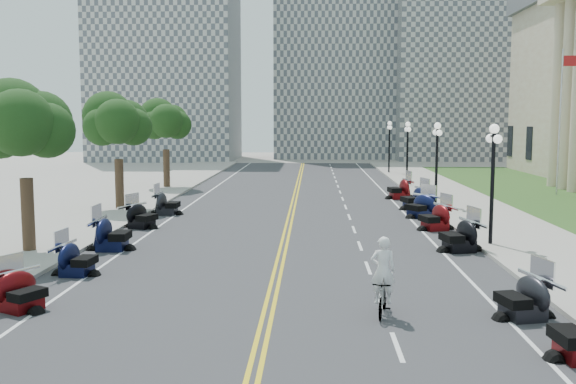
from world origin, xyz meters
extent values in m
plane|color=gray|center=(0.00, 0.00, 0.00)|extent=(160.00, 160.00, 0.00)
cube|color=#333335|center=(0.00, 10.00, 0.00)|extent=(16.00, 90.00, 0.01)
cube|color=yellow|center=(-0.12, 10.00, 0.01)|extent=(0.12, 90.00, 0.00)
cube|color=yellow|center=(0.12, 10.00, 0.01)|extent=(0.12, 90.00, 0.00)
cube|color=white|center=(6.40, 10.00, 0.01)|extent=(0.12, 90.00, 0.00)
cube|color=white|center=(-6.40, 10.00, 0.01)|extent=(0.12, 90.00, 0.00)
cube|color=white|center=(3.20, -8.00, 0.01)|extent=(0.12, 2.00, 0.00)
cube|color=white|center=(3.20, -4.00, 0.01)|extent=(0.12, 2.00, 0.00)
cube|color=white|center=(3.20, 0.00, 0.01)|extent=(0.12, 2.00, 0.00)
cube|color=white|center=(3.20, 4.00, 0.01)|extent=(0.12, 2.00, 0.00)
cube|color=white|center=(3.20, 8.00, 0.01)|extent=(0.12, 2.00, 0.00)
cube|color=white|center=(3.20, 12.00, 0.01)|extent=(0.12, 2.00, 0.00)
cube|color=white|center=(3.20, 16.00, 0.01)|extent=(0.12, 2.00, 0.00)
cube|color=white|center=(3.20, 20.00, 0.01)|extent=(0.12, 2.00, 0.00)
cube|color=white|center=(3.20, 24.00, 0.01)|extent=(0.12, 2.00, 0.00)
cube|color=white|center=(3.20, 28.00, 0.01)|extent=(0.12, 2.00, 0.00)
cube|color=white|center=(3.20, 32.00, 0.01)|extent=(0.12, 2.00, 0.00)
cube|color=white|center=(3.20, 36.00, 0.01)|extent=(0.12, 2.00, 0.00)
cube|color=white|center=(3.20, 40.00, 0.01)|extent=(0.12, 2.00, 0.00)
cube|color=white|center=(3.20, 44.00, 0.01)|extent=(0.12, 2.00, 0.00)
cube|color=white|center=(3.20, 48.00, 0.01)|extent=(0.12, 2.00, 0.00)
cube|color=white|center=(3.20, 52.00, 0.01)|extent=(0.12, 2.00, 0.00)
cube|color=#9E9991|center=(10.50, 10.00, 0.07)|extent=(5.00, 90.00, 0.15)
cube|color=#9E9991|center=(-10.50, 10.00, 0.07)|extent=(5.00, 90.00, 0.15)
cube|color=#356023|center=(17.50, 18.00, 0.05)|extent=(9.00, 60.00, 0.10)
cube|color=gray|center=(-18.00, 62.00, 13.00)|extent=(18.00, 14.00, 26.00)
cube|color=gray|center=(4.00, 68.00, 15.00)|extent=(16.00, 12.00, 30.00)
cube|color=gray|center=(22.00, 65.00, 11.00)|extent=(20.00, 14.00, 22.00)
imported|color=#A51414|center=(3.10, -5.62, 0.51)|extent=(0.81, 1.76, 1.02)
imported|color=silver|center=(3.10, -5.62, 1.94)|extent=(0.67, 0.44, 1.84)
camera|label=1|loc=(1.22, -22.54, 5.29)|focal=40.00mm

